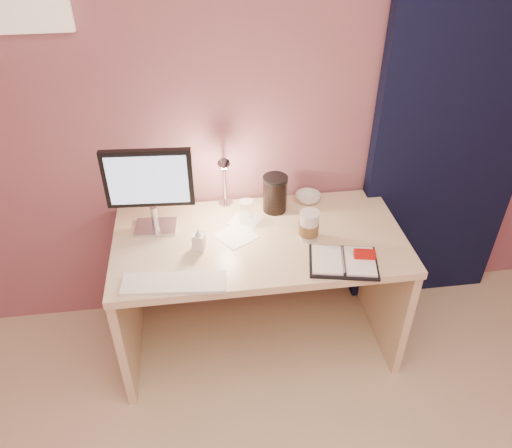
{
  "coord_description": "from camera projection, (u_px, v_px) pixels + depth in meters",
  "views": [
    {
      "loc": [
        -0.27,
        -0.5,
        2.19
      ],
      "look_at": [
        -0.02,
        1.33,
        0.85
      ],
      "focal_mm": 35.0,
      "sensor_mm": 36.0,
      "label": 1
    }
  ],
  "objects": [
    {
      "name": "paper_b",
      "position": [
        245.0,
        221.0,
        2.51
      ],
      "size": [
        0.19,
        0.19,
        0.0
      ],
      "primitive_type": "cube",
      "rotation": [
        0.0,
        0.0,
        -0.62
      ],
      "color": "white",
      "rests_on": "desk"
    },
    {
      "name": "monitor",
      "position": [
        149.0,
        183.0,
        2.3
      ],
      "size": [
        0.41,
        0.16,
        0.44
      ],
      "rotation": [
        0.0,
        0.0,
        -0.06
      ],
      "color": "silver",
      "rests_on": "desk"
    },
    {
      "name": "bowl",
      "position": [
        308.0,
        198.0,
        2.64
      ],
      "size": [
        0.15,
        0.15,
        0.04
      ],
      "primitive_type": "imported",
      "rotation": [
        0.0,
        0.0,
        0.11
      ],
      "color": "silver",
      "rests_on": "desk"
    },
    {
      "name": "keyboard",
      "position": [
        174.0,
        283.0,
        2.12
      ],
      "size": [
        0.45,
        0.17,
        0.02
      ],
      "primitive_type": "cube",
      "rotation": [
        0.0,
        0.0,
        -0.1
      ],
      "color": "silver",
      "rests_on": "desk"
    },
    {
      "name": "desk",
      "position": [
        257.0,
        264.0,
        2.59
      ],
      "size": [
        1.4,
        0.7,
        0.73
      ],
      "color": "beige",
      "rests_on": "ground"
    },
    {
      "name": "paper_a",
      "position": [
        236.0,
        236.0,
        2.41
      ],
      "size": [
        0.23,
        0.23,
        0.0
      ],
      "primitive_type": "cube",
      "rotation": [
        0.0,
        0.0,
        0.55
      ],
      "color": "white",
      "rests_on": "desk"
    },
    {
      "name": "planner",
      "position": [
        345.0,
        261.0,
        2.24
      ],
      "size": [
        0.34,
        0.28,
        0.05
      ],
      "rotation": [
        0.0,
        0.0,
        -0.21
      ],
      "color": "black",
      "rests_on": "desk"
    },
    {
      "name": "room",
      "position": [
        438.0,
        121.0,
        2.51
      ],
      "size": [
        3.5,
        3.5,
        3.5
      ],
      "color": "#C6B28E",
      "rests_on": "ground"
    },
    {
      "name": "clear_cup",
      "position": [
        246.0,
        211.0,
        2.47
      ],
      "size": [
        0.07,
        0.07,
        0.12
      ],
      "primitive_type": "cylinder",
      "color": "white",
      "rests_on": "desk"
    },
    {
      "name": "dark_jar",
      "position": [
        275.0,
        195.0,
        2.54
      ],
      "size": [
        0.12,
        0.12,
        0.17
      ],
      "primitive_type": "cylinder",
      "color": "black",
      "rests_on": "desk"
    },
    {
      "name": "lotion_bottle",
      "position": [
        199.0,
        238.0,
        2.29
      ],
      "size": [
        0.07,
        0.07,
        0.12
      ],
      "primitive_type": "imported",
      "rotation": [
        0.0,
        0.0,
        -0.29
      ],
      "color": "silver",
      "rests_on": "desk"
    },
    {
      "name": "coffee_cup",
      "position": [
        309.0,
        227.0,
        2.35
      ],
      "size": [
        0.09,
        0.09,
        0.15
      ],
      "color": "silver",
      "rests_on": "desk"
    },
    {
      "name": "desk_lamp",
      "position": [
        227.0,
        178.0,
        2.44
      ],
      "size": [
        0.08,
        0.21,
        0.34
      ],
      "rotation": [
        0.0,
        0.0,
        -0.07
      ],
      "color": "silver",
      "rests_on": "desk"
    }
  ]
}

